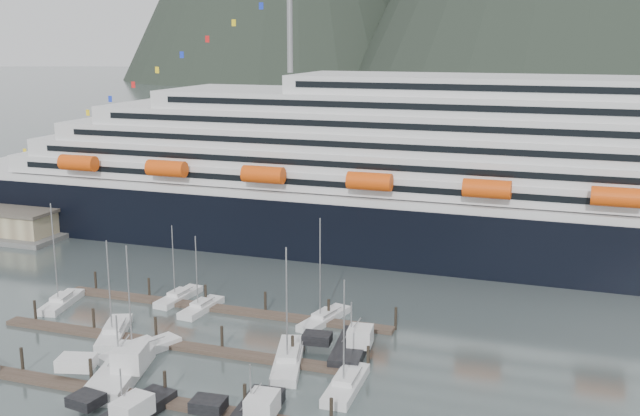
# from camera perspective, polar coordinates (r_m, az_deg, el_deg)

# --- Properties ---
(ground) EXTENTS (1600.00, 1600.00, 0.00)m
(ground) POSITION_cam_1_polar(r_m,az_deg,el_deg) (88.53, -9.25, -11.53)
(ground) COLOR #4C5A59
(ground) RESTS_ON ground
(cruise_ship) EXTENTS (210.00, 30.40, 50.30)m
(cruise_ship) POSITION_cam_1_polar(r_m,az_deg,el_deg) (128.14, 14.69, 1.49)
(cruise_ship) COLOR black
(cruise_ship) RESTS_ON ground
(dock_near) EXTENTS (48.18, 2.28, 3.20)m
(dock_near) POSITION_cam_1_polar(r_m,az_deg,el_deg) (83.20, -15.67, -13.28)
(dock_near) COLOR #41332A
(dock_near) RESTS_ON ground
(dock_mid) EXTENTS (48.18, 2.28, 3.20)m
(dock_mid) POSITION_cam_1_polar(r_m,az_deg,el_deg) (93.10, -11.07, -10.14)
(dock_mid) COLOR #41332A
(dock_mid) RESTS_ON ground
(dock_far) EXTENTS (48.18, 2.28, 3.20)m
(dock_far) POSITION_cam_1_polar(r_m,az_deg,el_deg) (103.68, -7.44, -7.58)
(dock_far) COLOR #41332A
(dock_far) RESTS_ON ground
(sailboat_a) EXTENTS (4.37, 9.41, 15.19)m
(sailboat_a) POSITION_cam_1_polar(r_m,az_deg,el_deg) (110.55, -19.08, -6.82)
(sailboat_a) COLOR silver
(sailboat_a) RESTS_ON ground
(sailboat_b) EXTENTS (6.61, 10.76, 13.12)m
(sailboat_b) POSITION_cam_1_polar(r_m,az_deg,el_deg) (97.72, -15.41, -9.18)
(sailboat_b) COLOR silver
(sailboat_b) RESTS_ON ground
(sailboat_c) EXTENTS (6.67, 10.32, 13.92)m
(sailboat_c) POSITION_cam_1_polar(r_m,az_deg,el_deg) (91.77, -13.56, -10.53)
(sailboat_c) COLOR silver
(sailboat_c) RESTS_ON ground
(sailboat_d) EXTENTS (6.14, 12.66, 14.69)m
(sailboat_d) POSITION_cam_1_polar(r_m,az_deg,el_deg) (86.87, -2.42, -11.54)
(sailboat_d) COLOR silver
(sailboat_d) RESTS_ON ground
(sailboat_e) EXTENTS (3.11, 9.21, 11.47)m
(sailboat_e) POSITION_cam_1_polar(r_m,az_deg,el_deg) (108.66, -10.72, -6.69)
(sailboat_e) COLOR silver
(sailboat_e) RESTS_ON ground
(sailboat_f) EXTENTS (3.03, 8.44, 11.12)m
(sailboat_f) POSITION_cam_1_polar(r_m,az_deg,el_deg) (103.93, -9.03, -7.53)
(sailboat_f) COLOR silver
(sailboat_f) RESTS_ON ground
(sailboat_g) EXTENTS (4.56, 10.06, 14.56)m
(sailboat_g) POSITION_cam_1_polar(r_m,az_deg,el_deg) (98.86, 0.31, -8.44)
(sailboat_g) COLOR silver
(sailboat_g) RESTS_ON ground
(sailboat_h) EXTENTS (3.11, 9.87, 12.96)m
(sailboat_h) POSITION_cam_1_polar(r_m,az_deg,el_deg) (81.14, 1.99, -13.38)
(sailboat_h) COLOR silver
(sailboat_h) RESTS_ON ground
(trawler_b) EXTENTS (10.39, 13.18, 8.21)m
(trawler_b) POSITION_cam_1_polar(r_m,az_deg,el_deg) (85.77, -15.12, -11.91)
(trawler_b) COLOR silver
(trawler_b) RESTS_ON ground
(trawler_c) EXTENTS (9.14, 12.82, 6.33)m
(trawler_c) POSITION_cam_1_polar(r_m,az_deg,el_deg) (76.81, -14.86, -15.09)
(trawler_c) COLOR black
(trawler_c) RESTS_ON ground
(trawler_d) EXTENTS (8.71, 11.74, 6.83)m
(trawler_d) POSITION_cam_1_polar(r_m,az_deg,el_deg) (74.69, -5.37, -15.50)
(trawler_d) COLOR black
(trawler_d) RESTS_ON ground
(trawler_e) EXTENTS (8.48, 11.11, 6.99)m
(trawler_e) POSITION_cam_1_polar(r_m,az_deg,el_deg) (89.42, 2.30, -10.48)
(trawler_e) COLOR black
(trawler_e) RESTS_ON ground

